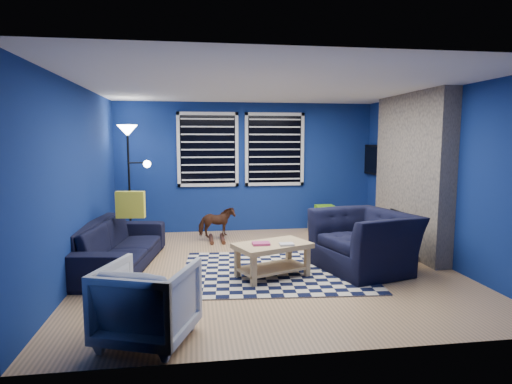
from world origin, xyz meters
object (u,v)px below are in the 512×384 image
Objects in this scene: cabinet at (324,220)px; tv at (376,160)px; armchair_big at (365,241)px; coffee_table at (272,253)px; floor_lamp at (129,146)px; armchair_bent at (148,302)px; sofa at (118,245)px; rocking_horse at (217,222)px.

tv is at bearing -15.94° from cabinet.
armchair_big is 1.32m from coffee_table.
tv is 4.58m from floor_lamp.
armchair_big is 1.59× the size of armchair_bent.
rocking_horse is (1.46, 1.38, 0.01)m from sofa.
sofa is 2.84× the size of armchair_bent.
floor_lamp is (-0.03, 1.62, 1.35)m from sofa.
armchair_big is at bearing -127.77° from armchair_bent.
sofa is at bearing -159.36° from tv.
cabinet is at bearing -92.24° from rocking_horse.
tv is at bearing -113.73° from armchair_bent.
armchair_big is (-1.17, -2.34, -1.00)m from tv.
cabinet is (-0.99, 0.07, -1.16)m from tv.
tv is 0.49× the size of floor_lamp.
tv reaches higher than armchair_bent.
cabinet is (2.91, 4.12, -0.12)m from armchair_bent.
armchair_bent is 0.38× the size of floor_lamp.
rocking_horse is at bearing -173.83° from tv.
armchair_bent reaches higher than cabinet.
armchair_big is 4.27m from floor_lamp.
rocking_horse is 2.14m from cabinet.
rocking_horse is at bearing -152.54° from armchair_big.
floor_lamp is at bearing 131.31° from coffee_table.
tv is 1.28× the size of armchair_bent.
armchair_bent is (-3.89, -4.05, -1.04)m from tv.
armchair_big is 2.08× the size of cabinet.
coffee_table is at bearing -102.09° from sofa.
cabinet is at bearing 59.59° from coffee_table.
sofa reaches higher than rocking_horse.
floor_lamp is at bearing -139.61° from armchair_big.
armchair_big is at bearing -116.56° from tv.
coffee_table is (2.07, -0.76, 0.00)m from sofa.
sofa is 2.01m from rocking_horse.
armchair_bent is at bearing -137.16° from cabinet.
sofa is 1.09× the size of floor_lamp.
rocking_horse is (-1.91, 2.01, -0.07)m from armchair_big.
armchair_bent is at bearing -133.86° from tv.
tv is at bearing 137.33° from armchair_big.
rocking_horse is at bearing 105.78° from coffee_table.
tv is at bearing 1.15° from floor_lamp.
cabinet is (3.56, 1.78, -0.09)m from sofa.
cabinet is (1.49, 2.54, -0.09)m from coffee_table.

